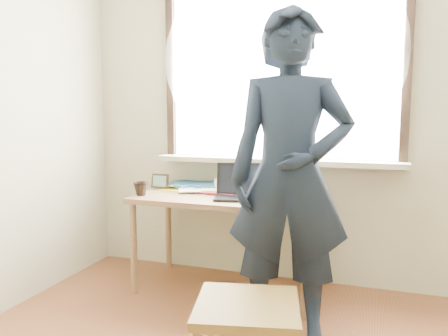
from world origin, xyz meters
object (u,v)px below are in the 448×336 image
(person, at_px, (290,178))
(mug_dark, at_px, (141,189))
(desk, at_px, (227,206))
(mug_white, at_px, (222,185))
(work_chair, at_px, (247,318))
(laptop, at_px, (240,190))

(person, bearing_deg, mug_dark, 153.64)
(desk, distance_m, mug_white, 0.23)
(work_chair, bearing_deg, mug_dark, 137.79)
(work_chair, bearing_deg, person, 83.73)
(laptop, bearing_deg, person, -49.16)
(mug_dark, relative_size, person, 0.06)
(laptop, xyz_separation_m, person, (0.44, -0.50, 0.17))
(work_chair, bearing_deg, laptop, 108.19)
(mug_dark, height_order, person, person)
(work_chair, bearing_deg, desk, 112.52)
(desk, xyz_separation_m, mug_white, (-0.09, 0.17, 0.12))
(mug_dark, height_order, work_chair, mug_dark)
(desk, height_order, mug_dark, mug_dark)
(desk, bearing_deg, mug_white, 119.24)
(mug_white, distance_m, person, 0.97)
(desk, xyz_separation_m, work_chair, (0.48, -1.15, -0.24))
(mug_white, bearing_deg, desk, -60.76)
(work_chair, distance_m, person, 0.82)
(laptop, bearing_deg, desk, 163.97)
(mug_white, distance_m, mug_dark, 0.61)
(mug_white, relative_size, person, 0.07)
(mug_dark, bearing_deg, person, -17.26)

